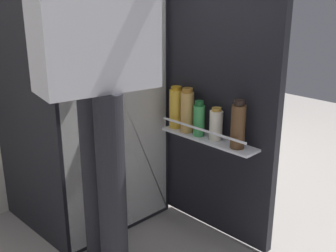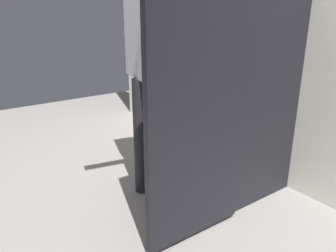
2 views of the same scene
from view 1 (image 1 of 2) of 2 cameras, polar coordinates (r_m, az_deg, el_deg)
name	(u,v)px [view 1 (image 1 of 2)]	position (r m, az deg, el deg)	size (l,w,h in m)	color
ground_plane	(154,251)	(2.25, -1.85, -16.43)	(6.70, 6.70, 0.00)	gray
refrigerator	(89,78)	(2.32, -10.59, 6.38)	(0.74, 1.34, 1.62)	black
person	(98,39)	(1.70, -9.40, 11.43)	(0.59, 0.86, 1.78)	black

